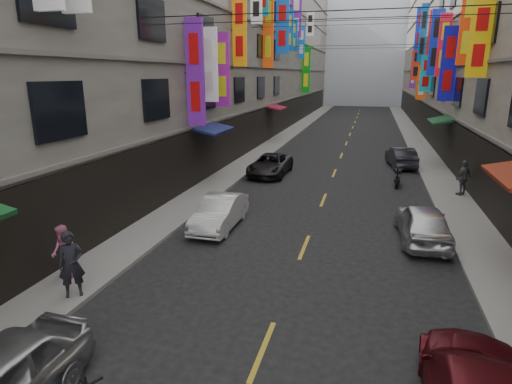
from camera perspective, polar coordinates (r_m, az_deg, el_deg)
The scene contains 16 objects.
sidewalk_left at distance 39.13m, azimuth 3.10°, elevation 6.93°, with size 2.00×90.00×0.12m, color slate.
sidewalk_right at distance 38.52m, azimuth 20.93°, elevation 5.80°, with size 2.00×90.00×0.12m, color slate.
building_row_left at distance 40.52m, azimuth -5.58°, elevation 20.54°, with size 10.14×90.00×19.00m.
haze_block at distance 88.04m, azimuth 14.42°, elevation 18.35°, with size 18.00×8.00×22.00m, color silver.
shop_signage at distance 30.61m, azimuth 11.69°, elevation 21.41°, with size 14.00×55.00×11.87m.
street_awnings at distance 22.29m, azimuth 6.62°, elevation 8.02°, with size 13.99×35.20×0.41m.
overhead_cables at distance 26.11m, azimuth 11.39°, elevation 21.67°, with size 14.00×38.04×1.24m.
lane_markings at distance 35.41m, azimuth 11.66°, elevation 5.64°, with size 0.12×80.20×0.01m.
scooter_far_right at distance 24.31m, azimuth 18.35°, elevation 1.82°, with size 0.51×1.80×1.14m.
car_left_mid at distance 16.81m, azimuth -4.87°, elevation -2.69°, with size 1.32×3.79×1.25m, color silver.
car_left_far at distance 25.58m, azimuth 1.91°, elevation 3.65°, with size 2.05×4.45×1.24m, color black.
car_right_mid at distance 16.49m, azimuth 21.34°, elevation -3.86°, with size 1.63×4.05×1.38m, color silver.
car_right_far at distance 29.38m, azimuth 18.77°, elevation 4.44°, with size 1.37×3.93×1.29m, color #2A2A32.
pedestrian_lnear at distance 12.38m, azimuth -23.40°, elevation -8.83°, with size 0.66×0.60×1.81m, color black.
pedestrian_lfar at distance 13.53m, azimuth -24.30°, elevation -7.34°, with size 0.78×0.53×1.60m, color pink.
pedestrian_rfar at distance 23.07m, azimuth 25.92°, elevation 1.72°, with size 1.01×0.58×1.73m, color #4F4F51.
Camera 1 is at (1.96, 4.13, 5.84)m, focal length 30.00 mm.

